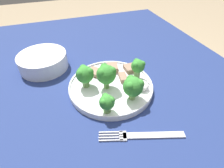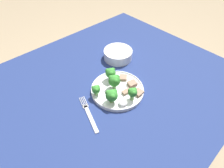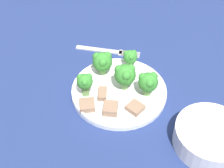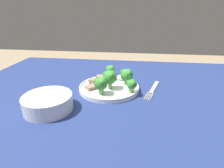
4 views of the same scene
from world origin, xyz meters
The scene contains 14 objects.
table centered at (0.00, 0.00, 0.66)m, with size 1.22×0.99×0.76m.
dinner_plate centered at (0.01, -0.06, 0.77)m, with size 0.24×0.24×0.02m.
fork centered at (-0.16, -0.07, 0.76)m, with size 0.07×0.18×0.00m.
cream_bowl centered at (0.18, 0.11, 0.79)m, with size 0.15×0.15×0.05m.
broccoli_floret_near_rim_left centered at (0.01, -0.05, 0.82)m, with size 0.05×0.05×0.07m.
broccoli_floret_center_left centered at (0.02, -0.14, 0.82)m, with size 0.04×0.04×0.06m.
broccoli_floret_back_left centered at (-0.05, -0.10, 0.81)m, with size 0.05×0.05×0.06m.
broccoli_floret_front_left centered at (0.03, 0.01, 0.81)m, with size 0.05×0.05×0.06m.
broccoli_floret_center_back centered at (-0.08, -0.02, 0.81)m, with size 0.04×0.04×0.05m.
meat_slice_front_slice centered at (0.08, -0.09, 0.78)m, with size 0.04×0.04×0.02m.
meat_slice_middle_slice centered at (0.08, -0.03, 0.78)m, with size 0.05×0.05×0.01m.
meat_slice_rear_slice centered at (0.03, -0.10, 0.78)m, with size 0.04×0.03×0.01m.
meat_slice_edge_slice centered at (0.06, -0.14, 0.78)m, with size 0.04×0.04×0.01m.
sauce_dollop centered at (-0.03, -0.14, 0.79)m, with size 0.04×0.04×0.02m.
Camera 4 is at (-0.08, 0.56, 1.06)m, focal length 28.00 mm.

